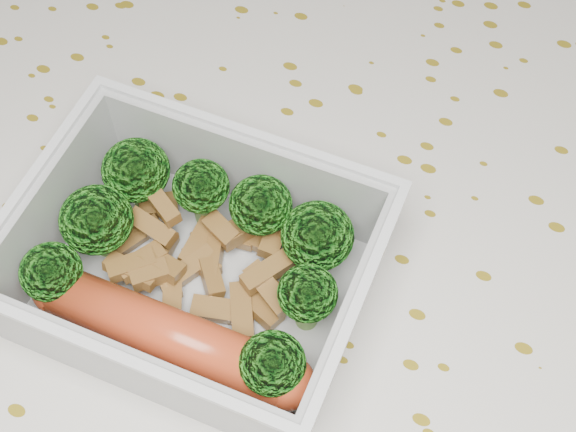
% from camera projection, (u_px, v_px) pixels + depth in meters
% --- Properties ---
extents(dining_table, '(1.40, 0.90, 0.75)m').
position_uv_depth(dining_table, '(285.00, 318.00, 0.53)').
color(dining_table, brown).
rests_on(dining_table, ground).
extents(tablecloth, '(1.46, 0.96, 0.19)m').
position_uv_depth(tablecloth, '(285.00, 284.00, 0.49)').
color(tablecloth, silver).
rests_on(tablecloth, dining_table).
extents(lunch_container, '(0.18, 0.14, 0.06)m').
position_uv_depth(lunch_container, '(196.00, 273.00, 0.42)').
color(lunch_container, silver).
rests_on(lunch_container, tablecloth).
extents(broccoli_florets, '(0.16, 0.11, 0.05)m').
position_uv_depth(broccoli_florets, '(200.00, 236.00, 0.42)').
color(broccoli_florets, '#608C3F').
rests_on(broccoli_florets, lunch_container).
extents(meat_pile, '(0.12, 0.08, 0.03)m').
position_uv_depth(meat_pile, '(206.00, 261.00, 0.43)').
color(meat_pile, brown).
rests_on(meat_pile, lunch_container).
extents(sausage, '(0.16, 0.03, 0.03)m').
position_uv_depth(sausage, '(169.00, 335.00, 0.40)').
color(sausage, '#B63D1D').
rests_on(sausage, lunch_container).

